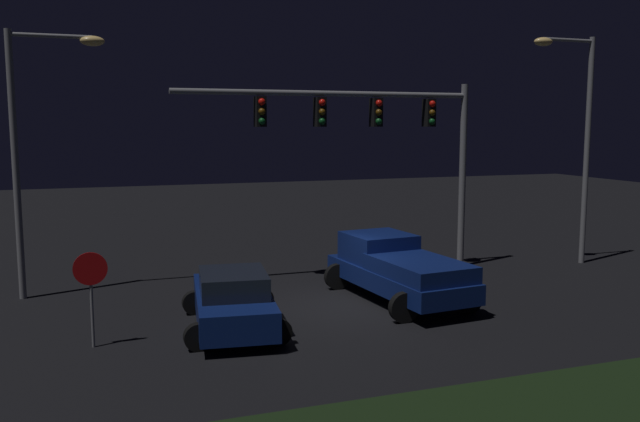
# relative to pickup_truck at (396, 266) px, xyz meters

# --- Properties ---
(ground_plane) EXTENTS (80.00, 80.00, 0.00)m
(ground_plane) POSITION_rel_pickup_truck_xyz_m (-1.95, -0.11, -1.00)
(ground_plane) COLOR black
(pickup_truck) EXTENTS (3.21, 5.56, 1.80)m
(pickup_truck) POSITION_rel_pickup_truck_xyz_m (0.00, 0.00, 0.00)
(pickup_truck) COLOR navy
(pickup_truck) RESTS_ON ground_plane
(car_sedan) EXTENTS (2.85, 4.60, 1.51)m
(car_sedan) POSITION_rel_pickup_truck_xyz_m (-5.12, -1.29, -0.26)
(car_sedan) COLOR navy
(car_sedan) RESTS_ON ground_plane
(traffic_signal_gantry) EXTENTS (10.32, 0.56, 6.50)m
(traffic_signal_gantry) POSITION_rel_pickup_truck_xyz_m (0.87, 3.32, 4.03)
(traffic_signal_gantry) COLOR slate
(traffic_signal_gantry) RESTS_ON ground_plane
(street_lamp_left) EXTENTS (2.69, 0.44, 7.77)m
(street_lamp_left) POSITION_rel_pickup_truck_xyz_m (-9.77, 3.74, 3.93)
(street_lamp_left) COLOR slate
(street_lamp_left) RESTS_ON ground_plane
(street_lamp_right) EXTENTS (2.56, 0.44, 8.19)m
(street_lamp_right) POSITION_rel_pickup_truck_xyz_m (8.31, 2.37, 4.15)
(street_lamp_right) COLOR slate
(street_lamp_right) RESTS_ON ground_plane
(stop_sign) EXTENTS (0.76, 0.08, 2.23)m
(stop_sign) POSITION_rel_pickup_truck_xyz_m (-8.45, -1.56, 0.56)
(stop_sign) COLOR slate
(stop_sign) RESTS_ON ground_plane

